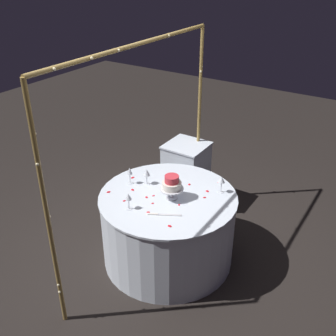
{
  "coord_description": "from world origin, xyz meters",
  "views": [
    {
      "loc": [
        -2.65,
        -1.71,
        2.75
      ],
      "look_at": [
        0.0,
        0.0,
        1.03
      ],
      "focal_mm": 42.8,
      "sensor_mm": 36.0,
      "label": 1
    }
  ],
  "objects_px": {
    "wine_glass_0": "(147,173)",
    "wine_glass_1": "(128,198)",
    "main_table": "(168,228)",
    "wine_glass_3": "(221,180)",
    "side_table": "(186,174)",
    "decorative_arch": "(139,122)",
    "tiered_cake": "(172,184)",
    "wine_glass_2": "(130,172)",
    "cake_knife": "(162,215)"
  },
  "relations": [
    {
      "from": "main_table",
      "to": "wine_glass_3",
      "type": "relative_size",
      "value": 7.79
    },
    {
      "from": "wine_glass_2",
      "to": "decorative_arch",
      "type": "bearing_deg",
      "value": -85.6
    },
    {
      "from": "main_table",
      "to": "wine_glass_1",
      "type": "relative_size",
      "value": 8.22
    },
    {
      "from": "side_table",
      "to": "main_table",
      "type": "bearing_deg",
      "value": -159.09
    },
    {
      "from": "cake_knife",
      "to": "tiered_cake",
      "type": "bearing_deg",
      "value": 15.72
    },
    {
      "from": "side_table",
      "to": "wine_glass_1",
      "type": "distance_m",
      "value": 1.42
    },
    {
      "from": "side_table",
      "to": "wine_glass_0",
      "type": "bearing_deg",
      "value": -175.26
    },
    {
      "from": "side_table",
      "to": "wine_glass_0",
      "type": "distance_m",
      "value": 1.01
    },
    {
      "from": "decorative_arch",
      "to": "wine_glass_0",
      "type": "distance_m",
      "value": 0.55
    },
    {
      "from": "wine_glass_1",
      "to": "cake_knife",
      "type": "relative_size",
      "value": 0.59
    },
    {
      "from": "main_table",
      "to": "wine_glass_3",
      "type": "distance_m",
      "value": 0.71
    },
    {
      "from": "wine_glass_0",
      "to": "wine_glass_1",
      "type": "xyz_separation_m",
      "value": [
        -0.44,
        -0.12,
        -0.01
      ]
    },
    {
      "from": "wine_glass_0",
      "to": "wine_glass_3",
      "type": "xyz_separation_m",
      "value": [
        0.25,
        -0.68,
        0.01
      ]
    },
    {
      "from": "tiered_cake",
      "to": "wine_glass_0",
      "type": "relative_size",
      "value": 1.44
    },
    {
      "from": "decorative_arch",
      "to": "wine_glass_3",
      "type": "distance_m",
      "value": 0.94
    },
    {
      "from": "wine_glass_2",
      "to": "wine_glass_3",
      "type": "distance_m",
      "value": 0.89
    },
    {
      "from": "wine_glass_2",
      "to": "side_table",
      "type": "bearing_deg",
      "value": -3.98
    },
    {
      "from": "side_table",
      "to": "tiered_cake",
      "type": "bearing_deg",
      "value": -156.9
    },
    {
      "from": "decorative_arch",
      "to": "side_table",
      "type": "relative_size",
      "value": 2.94
    },
    {
      "from": "main_table",
      "to": "tiered_cake",
      "type": "height_order",
      "value": "tiered_cake"
    },
    {
      "from": "wine_glass_3",
      "to": "wine_glass_2",
      "type": "bearing_deg",
      "value": 112.35
    },
    {
      "from": "wine_glass_1",
      "to": "decorative_arch",
      "type": "bearing_deg",
      "value": 20.02
    },
    {
      "from": "tiered_cake",
      "to": "cake_knife",
      "type": "relative_size",
      "value": 0.88
    },
    {
      "from": "decorative_arch",
      "to": "tiered_cake",
      "type": "relative_size",
      "value": 9.83
    },
    {
      "from": "tiered_cake",
      "to": "wine_glass_2",
      "type": "relative_size",
      "value": 1.35
    },
    {
      "from": "cake_knife",
      "to": "wine_glass_0",
      "type": "bearing_deg",
      "value": 49.55
    },
    {
      "from": "wine_glass_1",
      "to": "wine_glass_3",
      "type": "height_order",
      "value": "wine_glass_3"
    },
    {
      "from": "wine_glass_3",
      "to": "cake_knife",
      "type": "xyz_separation_m",
      "value": [
        -0.61,
        0.26,
        -0.12
      ]
    },
    {
      "from": "decorative_arch",
      "to": "main_table",
      "type": "distance_m",
      "value": 1.08
    },
    {
      "from": "decorative_arch",
      "to": "wine_glass_2",
      "type": "height_order",
      "value": "decorative_arch"
    },
    {
      "from": "decorative_arch",
      "to": "cake_knife",
      "type": "bearing_deg",
      "value": -123.24
    },
    {
      "from": "main_table",
      "to": "wine_glass_3",
      "type": "xyz_separation_m",
      "value": [
        0.33,
        -0.38,
        0.5
      ]
    },
    {
      "from": "tiered_cake",
      "to": "wine_glass_3",
      "type": "xyz_separation_m",
      "value": [
        0.34,
        -0.33,
        -0.02
      ]
    },
    {
      "from": "wine_glass_2",
      "to": "cake_knife",
      "type": "bearing_deg",
      "value": -116.05
    },
    {
      "from": "tiered_cake",
      "to": "wine_glass_0",
      "type": "bearing_deg",
      "value": 75.74
    },
    {
      "from": "main_table",
      "to": "wine_glass_0",
      "type": "distance_m",
      "value": 0.58
    },
    {
      "from": "tiered_cake",
      "to": "wine_glass_2",
      "type": "height_order",
      "value": "tiered_cake"
    },
    {
      "from": "wine_glass_1",
      "to": "cake_knife",
      "type": "bearing_deg",
      "value": -75.04
    },
    {
      "from": "tiered_cake",
      "to": "wine_glass_1",
      "type": "xyz_separation_m",
      "value": [
        -0.35,
        0.22,
        -0.03
      ]
    },
    {
      "from": "tiered_cake",
      "to": "cake_knife",
      "type": "xyz_separation_m",
      "value": [
        -0.27,
        -0.08,
        -0.14
      ]
    },
    {
      "from": "side_table",
      "to": "wine_glass_1",
      "type": "height_order",
      "value": "wine_glass_1"
    },
    {
      "from": "main_table",
      "to": "wine_glass_3",
      "type": "bearing_deg",
      "value": -49.34
    },
    {
      "from": "wine_glass_3",
      "to": "tiered_cake",
      "type": "bearing_deg",
      "value": 135.57
    },
    {
      "from": "wine_glass_2",
      "to": "tiered_cake",
      "type": "bearing_deg",
      "value": -90.47
    },
    {
      "from": "wine_glass_3",
      "to": "wine_glass_1",
      "type": "bearing_deg",
      "value": 141.07
    },
    {
      "from": "wine_glass_0",
      "to": "wine_glass_1",
      "type": "distance_m",
      "value": 0.45
    },
    {
      "from": "decorative_arch",
      "to": "wine_glass_1",
      "type": "distance_m",
      "value": 0.68
    },
    {
      "from": "decorative_arch",
      "to": "tiered_cake",
      "type": "xyz_separation_m",
      "value": [
        -0.01,
        -0.36,
        -0.52
      ]
    },
    {
      "from": "wine_glass_0",
      "to": "wine_glass_1",
      "type": "relative_size",
      "value": 1.04
    },
    {
      "from": "cake_knife",
      "to": "wine_glass_3",
      "type": "bearing_deg",
      "value": -22.87
    }
  ]
}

